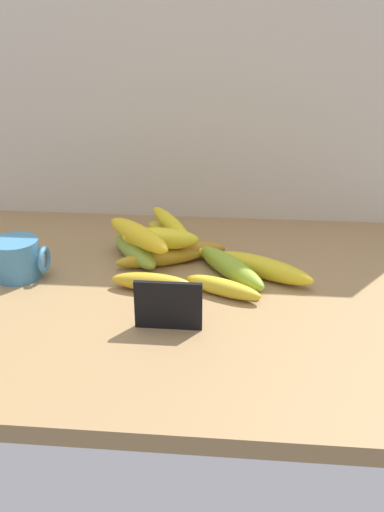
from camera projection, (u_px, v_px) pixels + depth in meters
counter_top at (153, 296)px, 105.66cm from camera, size 110.00×76.00×3.00cm
back_wall at (175, 81)px, 126.78cm from camera, size 130.00×2.00×70.00cm
chalkboard_sign at (168, 307)px, 91.11cm from camera, size 11.00×1.80×8.40cm
coffee_mug at (18, 259)px, 107.98cm from camera, size 10.48×8.98×7.58cm
banana_0 at (223, 287)px, 102.07cm from camera, size 15.05×9.18×3.21cm
banana_1 at (183, 251)px, 115.86cm from camera, size 18.24×7.91×3.83cm
banana_2 at (143, 242)px, 119.79cm from camera, size 12.33×16.87×3.87cm
banana_3 at (161, 258)px, 113.23cm from camera, size 17.96×9.29×3.21cm
banana_4 at (263, 268)px, 108.24cm from camera, size 20.18×13.84×4.20cm
banana_5 at (135, 251)px, 115.31cm from camera, size 13.46×16.63×4.17cm
banana_6 at (176, 238)px, 121.62cm from camera, size 16.72×17.62×4.24cm
banana_7 at (230, 267)px, 108.46cm from camera, size 15.69×18.88×4.21cm
banana_8 at (151, 282)px, 103.63cm from camera, size 15.35×4.88×3.46cm
banana_9 at (161, 238)px, 112.85cm from camera, size 15.58×4.60×4.39cm
banana_10 at (138, 235)px, 112.30cm from camera, size 16.59×17.16×4.20cm
banana_11 at (170, 223)px, 119.10cm from camera, size 12.12×18.66×3.23cm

